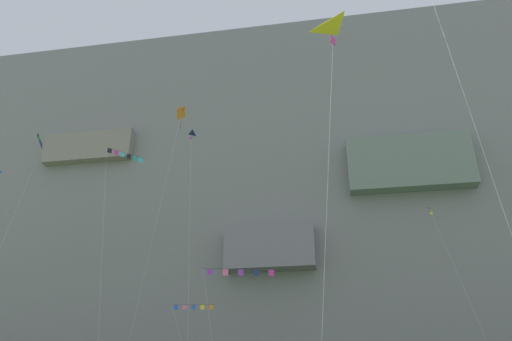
# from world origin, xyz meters

# --- Properties ---
(cliff_face) EXTENTS (180.00, 26.42, 58.00)m
(cliff_face) POSITION_xyz_m (-0.00, 61.32, 29.00)
(cliff_face) COLOR gray
(cliff_face) RESTS_ON ground
(kite_diamond_high_center) EXTENTS (2.86, 5.27, 32.95)m
(kite_diamond_high_center) POSITION_xyz_m (-7.96, 33.29, 30.91)
(kite_diamond_high_center) COLOR orange
(kite_diamond_high_center) RESTS_ON ground
(kite_banner_upper_left) EXTENTS (3.07, 4.21, 26.78)m
(kite_banner_upper_left) POSITION_xyz_m (-21.31, 28.09, 23.69)
(kite_banner_upper_left) COLOR black
(kite_banner_upper_left) RESTS_ON ground
(kite_delta_low_left) EXTENTS (3.36, 4.60, 21.27)m
(kite_delta_low_left) POSITION_xyz_m (9.18, 11.48, 20.81)
(kite_delta_low_left) COLOR yellow
(kite_delta_low_left) RESTS_ON ground
(kite_delta_low_center) EXTENTS (3.13, 6.05, 19.29)m
(kite_delta_low_center) POSITION_xyz_m (18.21, 35.28, 17.55)
(kite_delta_low_center) COLOR white
(kite_delta_low_center) RESTS_ON ground
(kite_delta_mid_center) EXTENTS (3.69, 6.28, 27.21)m
(kite_delta_mid_center) POSITION_xyz_m (-5.76, 30.46, 24.91)
(kite_delta_mid_center) COLOR navy
(kite_delta_mid_center) RESTS_ON ground
(kite_banner_high_right) EXTENTS (4.83, 3.66, 10.88)m
(kite_banner_high_right) POSITION_xyz_m (-5.63, 34.94, 10.03)
(kite_banner_high_right) COLOR black
(kite_banner_high_right) RESTS_ON ground
(kite_banner_mid_left) EXTENTS (2.44, 2.89, 21.95)m
(kite_banner_mid_left) POSITION_xyz_m (-9.27, 23.82, 20.09)
(kite_banner_mid_left) COLOR black
(kite_banner_mid_left) RESTS_ON ground
(kite_banner_upper_mid) EXTENTS (6.69, 6.59, 13.08)m
(kite_banner_upper_mid) POSITION_xyz_m (-0.35, 30.81, 12.38)
(kite_banner_upper_mid) COLOR black
(kite_banner_upper_mid) RESTS_ON ground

